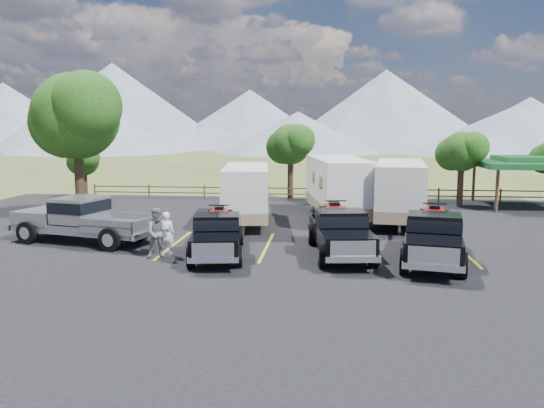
# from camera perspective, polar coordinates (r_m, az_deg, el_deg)

# --- Properties ---
(ground) EXTENTS (320.00, 320.00, 0.00)m
(ground) POSITION_cam_1_polar(r_m,az_deg,el_deg) (18.36, 4.31, -7.66)
(ground) COLOR #425122
(ground) RESTS_ON ground
(asphalt_lot) EXTENTS (44.00, 34.00, 0.04)m
(asphalt_lot) POSITION_cam_1_polar(r_m,az_deg,el_deg) (21.26, 4.52, -5.39)
(asphalt_lot) COLOR black
(asphalt_lot) RESTS_ON ground
(stall_lines) EXTENTS (12.12, 5.50, 0.01)m
(stall_lines) POSITION_cam_1_polar(r_m,az_deg,el_deg) (22.23, 4.58, -4.72)
(stall_lines) COLOR gold
(stall_lines) RESTS_ON asphalt_lot
(tree_big_nw) EXTENTS (5.54, 5.18, 7.84)m
(tree_big_nw) POSITION_cam_1_polar(r_m,az_deg,el_deg) (29.66, -20.39, 8.86)
(tree_big_nw) COLOR #322413
(tree_big_nw) RESTS_ON ground
(tree_ne_a) EXTENTS (3.11, 2.92, 4.76)m
(tree_ne_a) POSITION_cam_1_polar(r_m,az_deg,el_deg) (35.75, 19.71, 5.31)
(tree_ne_a) COLOR #322413
(tree_ne_a) RESTS_ON ground
(tree_north) EXTENTS (3.46, 3.24, 5.25)m
(tree_north) POSITION_cam_1_polar(r_m,az_deg,el_deg) (36.77, 1.97, 6.41)
(tree_north) COLOR #322413
(tree_north) RESTS_ON ground
(tree_nw_small) EXTENTS (2.59, 2.43, 3.85)m
(tree_nw_small) POSITION_cam_1_polar(r_m,az_deg,el_deg) (38.43, -19.62, 4.45)
(tree_nw_small) COLOR #322413
(tree_nw_small) RESTS_ON ground
(rail_fence) EXTENTS (36.12, 0.12, 1.00)m
(rail_fence) POSITION_cam_1_polar(r_m,az_deg,el_deg) (36.46, 8.22, 1.22)
(rail_fence) COLOR brown
(rail_fence) RESTS_ON ground
(pavilion) EXTENTS (6.20, 6.20, 3.22)m
(pavilion) POSITION_cam_1_polar(r_m,az_deg,el_deg) (36.94, 25.74, 3.98)
(pavilion) COLOR brown
(pavilion) RESTS_ON ground
(mountain_range) EXTENTS (209.00, 71.00, 20.00)m
(mountain_range) POSITION_cam_1_polar(r_m,az_deg,el_deg) (123.92, 2.06, 9.60)
(mountain_range) COLOR slate
(mountain_range) RESTS_ON ground
(rig_left) EXTENTS (2.57, 5.74, 1.85)m
(rig_left) POSITION_cam_1_polar(r_m,az_deg,el_deg) (20.88, -5.88, -3.10)
(rig_left) COLOR black
(rig_left) RESTS_ON asphalt_lot
(rig_center) EXTENTS (2.69, 6.17, 2.00)m
(rig_center) POSITION_cam_1_polar(r_m,az_deg,el_deg) (21.08, 7.29, -2.81)
(rig_center) COLOR black
(rig_center) RESTS_ON asphalt_lot
(rig_right) EXTENTS (3.09, 6.40, 2.05)m
(rig_right) POSITION_cam_1_polar(r_m,az_deg,el_deg) (20.71, 17.00, -3.25)
(rig_right) COLOR black
(rig_right) RESTS_ON asphalt_lot
(trailer_left) EXTENTS (3.02, 8.63, 2.98)m
(trailer_left) POSITION_cam_1_polar(r_m,az_deg,el_deg) (27.58, -2.79, 1.12)
(trailer_left) COLOR silver
(trailer_left) RESTS_ON asphalt_lot
(trailer_center) EXTENTS (3.71, 9.69, 3.35)m
(trailer_center) POSITION_cam_1_polar(r_m,az_deg,el_deg) (28.75, 7.12, 1.75)
(trailer_center) COLOR silver
(trailer_center) RESTS_ON asphalt_lot
(trailer_right) EXTENTS (3.30, 9.23, 3.19)m
(trailer_right) POSITION_cam_1_polar(r_m,az_deg,el_deg) (28.46, 13.58, 1.34)
(trailer_right) COLOR silver
(trailer_right) RESTS_ON asphalt_lot
(pickup_silver) EXTENTS (6.95, 3.64, 1.99)m
(pickup_silver) POSITION_cam_1_polar(r_m,az_deg,el_deg) (24.42, -19.60, -1.53)
(pickup_silver) COLOR gray
(pickup_silver) RESTS_ON asphalt_lot
(person_a) EXTENTS (0.66, 0.45, 1.74)m
(person_a) POSITION_cam_1_polar(r_m,az_deg,el_deg) (21.10, -11.29, -3.15)
(person_a) COLOR white
(person_a) RESTS_ON asphalt_lot
(person_b) EXTENTS (1.15, 1.03, 1.94)m
(person_b) POSITION_cam_1_polar(r_m,az_deg,el_deg) (20.77, -12.14, -3.08)
(person_b) COLOR slate
(person_b) RESTS_ON asphalt_lot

